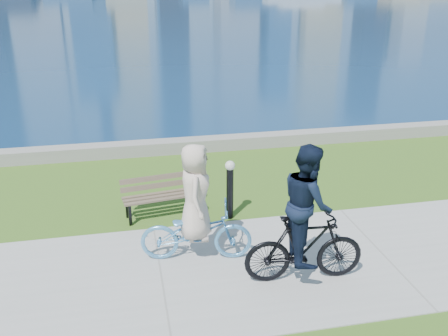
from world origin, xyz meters
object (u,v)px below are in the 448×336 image
at_px(bollard_lamp, 230,186).
at_px(cyclist_man, 306,226).
at_px(cyclist_woman, 196,218).
at_px(park_bench, 160,193).

distance_m(bollard_lamp, cyclist_man, 2.56).
bearing_deg(bollard_lamp, cyclist_woman, -122.79).
xyz_separation_m(park_bench, cyclist_man, (2.09, -2.89, 0.51)).
bearing_deg(cyclist_man, cyclist_woman, 62.50).
relative_size(bollard_lamp, cyclist_man, 0.54).
bearing_deg(cyclist_woman, bollard_lamp, -23.23).
height_order(cyclist_woman, cyclist_man, cyclist_man).
relative_size(cyclist_woman, cyclist_man, 0.91).
xyz_separation_m(bollard_lamp, cyclist_woman, (-0.92, -1.43, 0.09)).
relative_size(park_bench, bollard_lamp, 1.30).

